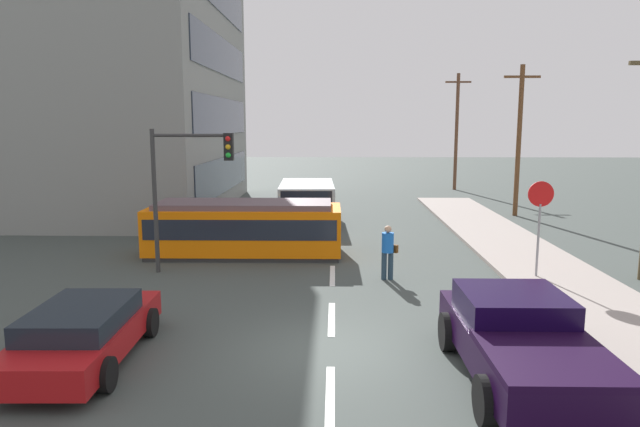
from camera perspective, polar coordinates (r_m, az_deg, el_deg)
name	(u,v)px	position (r m, az deg, el deg)	size (l,w,h in m)	color
ground_plane	(333,248)	(21.82, 1.31, -3.47)	(120.00, 120.00, 0.00)	#3E4542
sidewalk_curb_right	(552,275)	(19.14, 22.17, -5.71)	(3.20, 36.00, 0.14)	gray
lane_stripe_0	(330,396)	(10.43, 1.03, -17.80)	(0.16, 2.40, 0.01)	silver
lane_stripe_1	(332,319)	(14.12, 1.17, -10.46)	(0.16, 2.40, 0.01)	silver
lane_stripe_2	(332,275)	(17.94, 1.25, -6.21)	(0.16, 2.40, 0.01)	silver
lane_stripe_3	(333,226)	(26.51, 1.35, -1.23)	(0.16, 2.40, 0.01)	silver
lane_stripe_4	(334,207)	(32.43, 1.38, 0.65)	(0.16, 2.40, 0.01)	silver
corner_building	(69,62)	(34.79, -23.86, 13.68)	(16.79, 16.09, 16.00)	gray
streetcar_tram	(245,227)	(20.69, -7.53, -1.39)	(6.91, 2.61, 1.95)	orange
city_bus	(307,200)	(27.33, -1.31, 1.35)	(2.70, 5.13, 1.89)	#A5B1B6
pedestrian_crossing	(388,249)	(17.39, 6.81, -3.57)	(0.51, 0.36, 1.67)	#253B4B
pickup_truck_parked	(520,340)	(11.26, 19.37, -11.85)	(2.30, 5.01, 1.55)	black
parked_sedan_near	(84,332)	(12.44, -22.50, -10.87)	(2.10, 4.50, 1.19)	#A81316
parked_sedan_mid	(212,219)	(24.96, -10.73, -0.58)	(2.03, 4.21, 1.19)	black
stop_sign	(540,209)	(18.18, 21.15, 0.44)	(0.76, 0.07, 2.88)	gray
traffic_light_mast	(187,173)	(18.25, -13.14, 4.01)	(2.58, 0.33, 4.55)	#333333
utility_pole_mid	(519,138)	(30.80, 19.28, 7.15)	(1.80, 0.24, 7.61)	brown
utility_pole_far	(457,130)	(41.97, 13.50, 8.15)	(1.80, 0.24, 8.19)	brown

